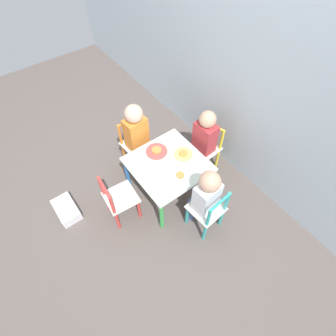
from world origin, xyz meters
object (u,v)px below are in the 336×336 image
object	(u,v)px
kids_table	(168,167)
child_back	(203,138)
plate_left	(157,151)
plate_right	(180,176)
child_left	(137,133)
plate_back	(183,154)
chair_yellow	(206,148)
chair_red	(119,200)
chair_orange	(136,144)
child_right	(205,195)
storage_bin	(67,210)
chair_teal	(208,211)

from	to	relation	value
kids_table	child_back	world-z (taller)	child_back
plate_left	plate_right	world-z (taller)	same
child_left	plate_back	bearing A→B (deg)	-69.29
plate_back	child_left	bearing A→B (deg)	-155.27
chair_yellow	chair_red	bearing A→B (deg)	-94.60
child_left	child_back	xyz separation A→B (m)	(0.41, 0.47, -0.03)
plate_back	child_back	bearing A→B (deg)	96.66
chair_orange	plate_back	distance (m)	0.57
child_left	plate_back	xyz separation A→B (m)	(0.44, 0.20, -0.03)
chair_red	plate_left	world-z (taller)	chair_red
child_right	chair_yellow	bearing A→B (deg)	-139.25
chair_red	child_back	world-z (taller)	child_back
plate_right	chair_red	bearing A→B (deg)	-113.45
child_back	storage_bin	size ratio (longest dim) A/B	2.55
child_right	child_left	bearing A→B (deg)	-90.46
chair_yellow	plate_back	size ratio (longest dim) A/B	3.14
chair_yellow	child_right	distance (m)	0.68
chair_yellow	child_left	distance (m)	0.69
chair_orange	plate_right	distance (m)	0.69
chair_red	plate_back	distance (m)	0.69
chair_yellow	plate_left	world-z (taller)	chair_yellow
chair_orange	plate_right	bearing A→B (deg)	-91.03
plate_back	chair_yellow	bearing A→B (deg)	96.17
storage_bin	child_right	bearing A→B (deg)	49.47
kids_table	chair_red	distance (m)	0.51
child_back	plate_right	xyz separation A→B (m)	(0.20, -0.44, -0.00)
chair_yellow	chair_red	world-z (taller)	same
child_back	child_right	xyz separation A→B (m)	(0.47, -0.40, 0.00)
kids_table	child_left	bearing A→B (deg)	-175.98
child_left	plate_right	world-z (taller)	child_left
chair_yellow	storage_bin	xyz separation A→B (m)	(-0.33, -1.40, -0.21)
child_back	storage_bin	bearing A→B (deg)	-108.17
chair_teal	plate_right	distance (m)	0.37
child_back	child_right	bearing A→B (deg)	-44.53
kids_table	child_right	bearing A→B (deg)	4.94
chair_red	chair_yellow	bearing A→B (deg)	-85.40
chair_red	child_left	xyz separation A→B (m)	(-0.39, 0.47, 0.21)
plate_back	chair_orange	bearing A→B (deg)	-157.53
plate_back	plate_left	bearing A→B (deg)	-135.00
kids_table	child_right	xyz separation A→B (m)	(0.44, 0.04, 0.07)
kids_table	storage_bin	distance (m)	1.02
chair_yellow	plate_right	bearing A→B (deg)	-71.55
chair_red	kids_table	bearing A→B (deg)	-90.00
storage_bin	chair_teal	bearing A→B (deg)	47.54
plate_right	chair_teal	bearing A→B (deg)	7.50
plate_back	plate_right	distance (m)	0.24
plate_left	child_left	bearing A→B (deg)	-173.42
chair_orange	child_right	size ratio (longest dim) A/B	0.72
chair_teal	child_back	distance (m)	0.68
plate_back	plate_right	world-z (taller)	same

